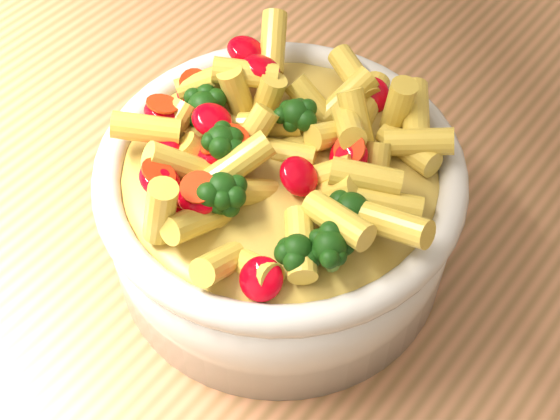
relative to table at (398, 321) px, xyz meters
The scene contains 3 objects.
table is the anchor object (origin of this frame).
serving_bowl 0.18m from the table, 141.16° to the right, with size 0.24×0.24×0.11m.
pasta_salad 0.24m from the table, 141.16° to the right, with size 0.19×0.19×0.04m.
Camera 1 is at (0.13, -0.32, 1.38)m, focal length 50.00 mm.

